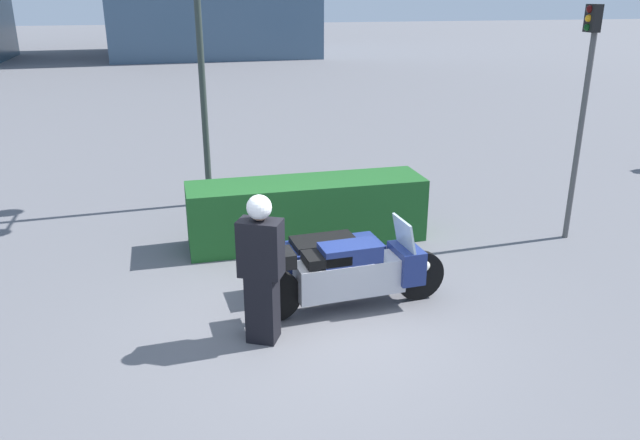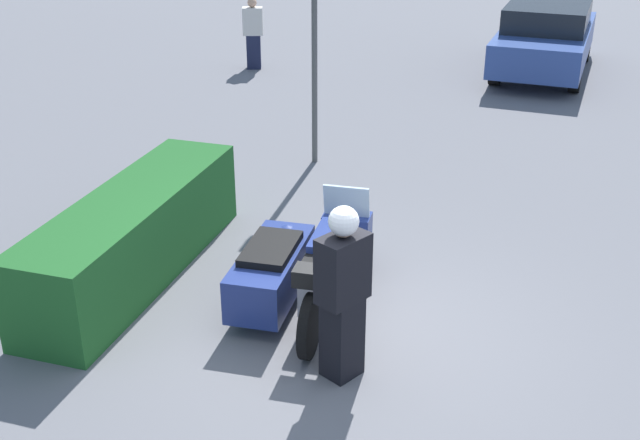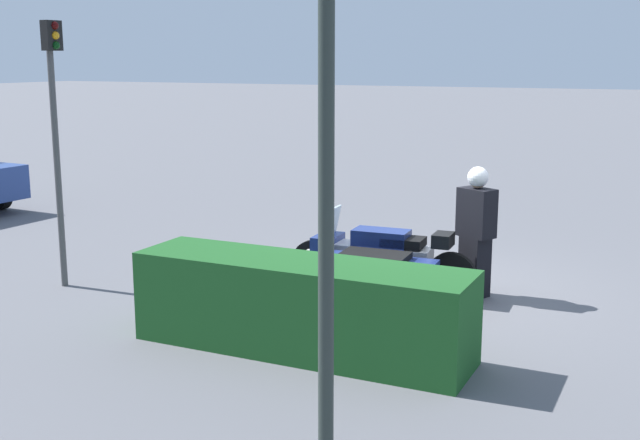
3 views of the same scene
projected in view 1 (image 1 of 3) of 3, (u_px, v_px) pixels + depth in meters
The scene contains 6 objects.
ground_plane at pixel (307, 328), 7.62m from camera, with size 160.00×160.00×0.00m, color slate.
police_motorcycle at pixel (343, 265), 8.25m from camera, with size 2.65×1.25×1.17m.
officer_rider at pixel (261, 266), 7.07m from camera, with size 0.57×0.49×1.79m.
hedge_bush_curbside at pixel (307, 211), 10.13m from camera, with size 3.82×0.96×1.03m, color #1E5623.
twin_lamp_post at pixel (197, 4), 10.88m from camera, with size 0.43×1.51×4.47m.
traffic_light_near at pixel (584, 92), 9.63m from camera, with size 0.23×0.27×3.70m.
Camera 1 is at (-1.47, -6.54, 3.86)m, focal length 35.00 mm.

